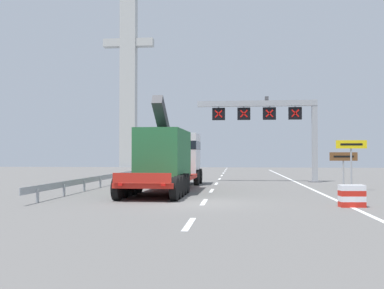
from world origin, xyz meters
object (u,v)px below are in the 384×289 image
(crash_barrier_striped, at_px, (352,196))
(heavy_haul_truck_red, at_px, (171,157))
(overhead_lane_gantry, at_px, (273,117))
(exit_sign_yellow, at_px, (351,152))
(tourist_info_sign_brown, at_px, (343,160))
(bridge_pylon_distant, at_px, (129,65))

(crash_barrier_striped, bearing_deg, heavy_haul_truck_red, 134.26)
(overhead_lane_gantry, height_order, heavy_haul_truck_red, overhead_lane_gantry)
(exit_sign_yellow, distance_m, tourist_info_sign_brown, 2.49)
(heavy_haul_truck_red, xyz_separation_m, crash_barrier_striped, (8.75, -8.98, -1.54))
(overhead_lane_gantry, bearing_deg, tourist_info_sign_brown, -55.10)
(overhead_lane_gantry, height_order, exit_sign_yellow, overhead_lane_gantry)
(heavy_haul_truck_red, bearing_deg, exit_sign_yellow, -2.42)
(heavy_haul_truck_red, xyz_separation_m, exit_sign_yellow, (10.88, -0.46, 0.32))
(heavy_haul_truck_red, distance_m, bridge_pylon_distant, 54.64)
(tourist_info_sign_brown, distance_m, crash_barrier_striped, 11.26)
(crash_barrier_striped, bearing_deg, exit_sign_yellow, 75.95)
(exit_sign_yellow, xyz_separation_m, bridge_pylon_distant, (-25.90, 50.42, 15.95))
(overhead_lane_gantry, height_order, tourist_info_sign_brown, overhead_lane_gantry)
(crash_barrier_striped, relative_size, bridge_pylon_distant, 0.03)
(overhead_lane_gantry, distance_m, tourist_info_sign_brown, 7.82)
(exit_sign_yellow, bearing_deg, overhead_lane_gantry, 115.53)
(bridge_pylon_distant, bearing_deg, overhead_lane_gantry, -62.48)
(exit_sign_yellow, bearing_deg, crash_barrier_striped, -104.05)
(overhead_lane_gantry, relative_size, bridge_pylon_distant, 0.27)
(overhead_lane_gantry, relative_size, exit_sign_yellow, 3.21)
(overhead_lane_gantry, height_order, crash_barrier_striped, overhead_lane_gantry)
(tourist_info_sign_brown, height_order, bridge_pylon_distant, bridge_pylon_distant)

